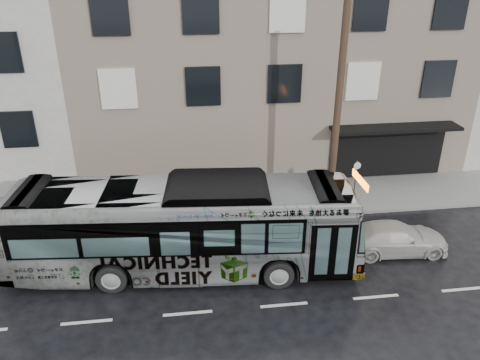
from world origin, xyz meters
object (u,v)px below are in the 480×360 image
(utility_pole_front, at_px, (337,115))
(white_sedan, at_px, (395,238))
(bus, at_px, (184,227))
(sign_post, at_px, (355,186))

(utility_pole_front, distance_m, white_sedan, 5.43)
(bus, bearing_deg, sign_post, -61.78)
(utility_pole_front, bearing_deg, white_sedan, -62.52)
(sign_post, bearing_deg, white_sedan, -79.98)
(utility_pole_front, xyz_separation_m, sign_post, (1.10, 0.00, -3.30))
(sign_post, xyz_separation_m, white_sedan, (0.57, -3.20, -0.75))
(utility_pole_front, relative_size, white_sedan, 2.18)
(bus, bearing_deg, white_sedan, -84.61)
(utility_pole_front, xyz_separation_m, bus, (-6.50, -3.26, -2.90))
(sign_post, relative_size, white_sedan, 0.58)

